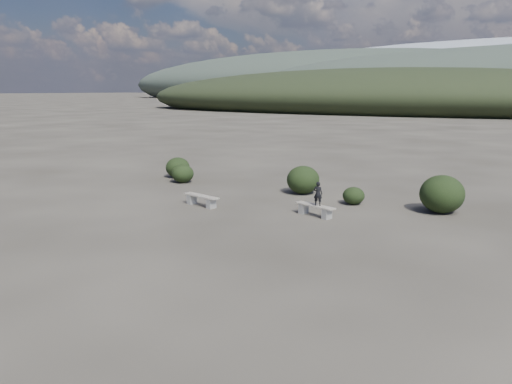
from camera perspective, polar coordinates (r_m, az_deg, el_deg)
The scene contains 9 objects.
ground at distance 14.03m, azimuth -8.92°, elevation -6.70°, with size 1200.00×1200.00×0.00m, color #2F2A24.
bench_left at distance 19.18m, azimuth -6.28°, elevation -0.87°, with size 1.71×0.67×0.42m.
bench_right at distance 17.68m, azimuth 6.75°, elevation -1.98°, with size 1.64×0.77×0.40m.
seated_person at distance 17.47m, azimuth 7.10°, elevation -0.19°, with size 0.31×0.20×0.85m, color black.
shrub_a at distance 24.17m, azimuth -8.38°, elevation 2.10°, with size 1.06×1.06×0.87m, color black.
shrub_b at distance 21.39m, azimuth 5.40°, elevation 1.39°, with size 1.40×1.40×1.20m, color black.
shrub_c at distance 19.71m, azimuth 11.09°, elevation -0.42°, with size 0.85×0.85×0.68m, color black.
shrub_d at distance 19.16m, azimuth 20.49°, elevation -0.22°, with size 1.57×1.57×1.38m, color black.
shrub_f at distance 25.59m, azimuth -8.93°, elevation 2.78°, with size 1.21×1.21×1.03m, color black.
Camera 1 is at (8.67, -10.12, 4.37)m, focal length 35.00 mm.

